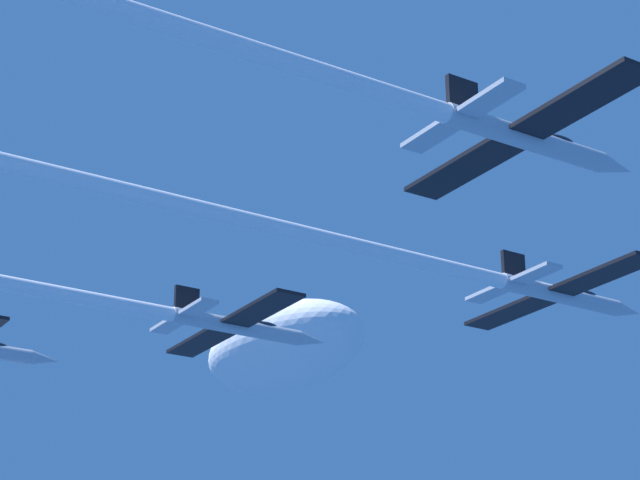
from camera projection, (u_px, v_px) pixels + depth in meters
The scene contains 3 objects.
jet_lead at pixel (365, 248), 73.60m from camera, with size 16.93×55.72×2.80m.
jet_right_wing at pixel (254, 52), 53.72m from camera, with size 16.93×55.57×2.80m.
cloud_puffy at pixel (284, 348), 149.99m from camera, with size 28.08×15.44×9.83m, color white.
Camera 1 is at (57.14, -54.58, -27.15)m, focal length 67.45 mm.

